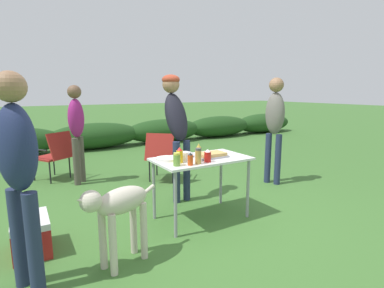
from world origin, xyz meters
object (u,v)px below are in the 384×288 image
(paper_cup_stack, at_px, (185,157))
(ketchup_bottle, at_px, (208,156))
(standing_person_in_olive_jacket, at_px, (18,162))
(beer_bottle, at_px, (199,153))
(cooler_box, at_px, (31,235))
(food_tray, at_px, (211,155))
(mixing_bowl, at_px, (185,154))
(standing_person_in_dark_puffer, at_px, (76,124))
(relish_jar, at_px, (177,159))
(folding_table, at_px, (201,164))
(hot_sauce_bottle, at_px, (190,159))
(camp_chair_near_hedge, at_px, (162,154))
(standing_person_in_gray_fleece, at_px, (275,119))
(standing_person_with_beanie, at_px, (176,119))
(plate_stack, at_px, (167,159))
(mustard_bottle, at_px, (180,155))
(camp_chair_green_behind_table, at_px, (55,153))
(dog, at_px, (118,208))
(spice_jar, at_px, (198,156))

(paper_cup_stack, relative_size, ketchup_bottle, 0.69)
(standing_person_in_olive_jacket, bearing_deg, beer_bottle, -111.51)
(cooler_box, bearing_deg, food_tray, -95.20)
(ketchup_bottle, relative_size, cooler_box, 0.30)
(mixing_bowl, height_order, beer_bottle, beer_bottle)
(beer_bottle, relative_size, standing_person_in_dark_puffer, 0.13)
(food_tray, relative_size, standing_person_in_olive_jacket, 0.22)
(relish_jar, height_order, standing_person_in_dark_puffer, standing_person_in_dark_puffer)
(folding_table, relative_size, cooler_box, 2.26)
(hot_sauce_bottle, relative_size, camp_chair_near_hedge, 0.17)
(folding_table, xyz_separation_m, standing_person_in_gray_fleece, (1.74, 0.54, 0.40))
(mixing_bowl, xyz_separation_m, standing_person_in_gray_fleece, (1.87, 0.38, 0.29))
(standing_person_with_beanie, bearing_deg, standing_person_in_olive_jacket, -152.96)
(folding_table, xyz_separation_m, plate_stack, (-0.40, 0.11, 0.09))
(mustard_bottle, height_order, camp_chair_green_behind_table, mustard_bottle)
(paper_cup_stack, bearing_deg, relish_jar, -141.62)
(paper_cup_stack, bearing_deg, ketchup_bottle, -41.40)
(relish_jar, height_order, dog, relish_jar)
(dog, bearing_deg, standing_person_in_gray_fleece, -89.81)
(mixing_bowl, height_order, spice_jar, spice_jar)
(spice_jar, bearing_deg, hot_sauce_bottle, -174.43)
(mixing_bowl, bearing_deg, food_tray, -38.13)
(relish_jar, height_order, camp_chair_green_behind_table, relish_jar)
(food_tray, xyz_separation_m, plate_stack, (-0.52, 0.14, -0.01))
(cooler_box, bearing_deg, standing_person_in_gray_fleece, -82.98)
(cooler_box, bearing_deg, plate_stack, -91.97)
(mixing_bowl, bearing_deg, standing_person_in_dark_puffer, 112.51)
(folding_table, distance_m, standing_person_with_beanie, 0.88)
(spice_jar, height_order, standing_person_in_dark_puffer, standing_person_in_dark_puffer)
(plate_stack, bearing_deg, standing_person_in_dark_puffer, 105.34)
(mixing_bowl, distance_m, spice_jar, 0.39)
(camp_chair_near_hedge, bearing_deg, folding_table, -56.97)
(dog, bearing_deg, camp_chair_near_hedge, -53.28)
(ketchup_bottle, height_order, standing_person_with_beanie, standing_person_with_beanie)
(cooler_box, bearing_deg, relish_jar, -103.52)
(paper_cup_stack, bearing_deg, food_tray, 0.47)
(standing_person_with_beanie, bearing_deg, food_tray, -90.00)
(paper_cup_stack, relative_size, beer_bottle, 0.50)
(standing_person_with_beanie, bearing_deg, plate_stack, -130.07)
(hot_sauce_bottle, height_order, dog, hot_sauce_bottle)
(camp_chair_green_behind_table, bearing_deg, plate_stack, -102.97)
(food_tray, relative_size, camp_chair_near_hedge, 0.44)
(standing_person_with_beanie, bearing_deg, folding_table, -98.97)
(plate_stack, bearing_deg, paper_cup_stack, -41.55)
(folding_table, relative_size, camp_chair_near_hedge, 1.32)
(paper_cup_stack, xyz_separation_m, mustard_bottle, (-0.09, -0.04, 0.03))
(beer_bottle, bearing_deg, ketchup_bottle, -45.77)
(paper_cup_stack, height_order, relish_jar, relish_jar)
(folding_table, distance_m, dog, 1.24)
(folding_table, xyz_separation_m, dog, (-1.14, -0.47, -0.13))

